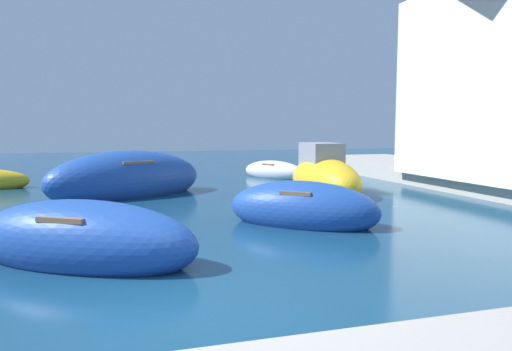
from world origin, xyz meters
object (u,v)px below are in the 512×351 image
Objects in this scene: moored_boat_0 at (303,209)px; moored_boat_9 at (324,178)px; moored_boat_1 at (83,241)px; moored_boat_4 at (273,171)px; moored_boat_2 at (127,179)px.

moored_boat_9 is (2.67, 4.65, 0.16)m from moored_boat_0.
moored_boat_0 is 5.36m from moored_boat_9.
moored_boat_1 reaches higher than moored_boat_4.
moored_boat_4 is (2.71, 10.16, -0.09)m from moored_boat_0.
moored_boat_1 is at bearing -45.57° from moored_boat_9.
moored_boat_0 is 0.83× the size of moored_boat_9.
moored_boat_4 is (6.46, 4.05, -0.26)m from moored_boat_2.
moored_boat_2 is 6.58m from moored_boat_9.
moored_boat_9 is (6.42, -1.46, -0.00)m from moored_boat_2.
moored_boat_1 is 9.87m from moored_boat_9.
moored_boat_2 is (-3.75, 6.11, 0.16)m from moored_boat_0.
moored_boat_4 is at bearing -64.70° from moored_boat_0.
moored_boat_0 is 0.63× the size of moored_boat_2.
moored_boat_2 is 1.81× the size of moored_boat_4.
moored_boat_0 is 1.14× the size of moored_boat_4.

